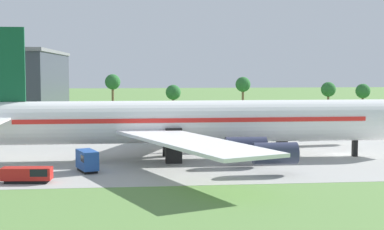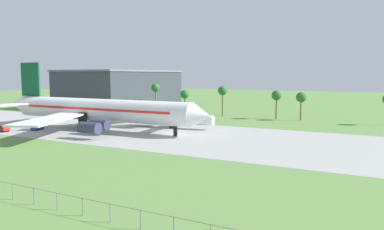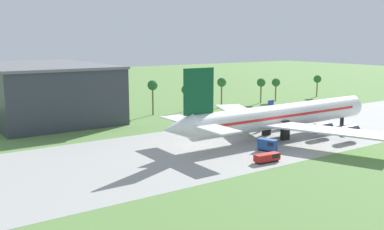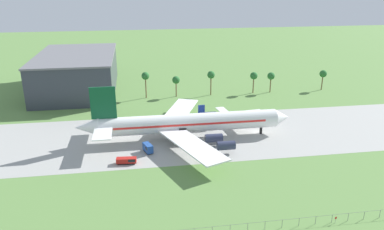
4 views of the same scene
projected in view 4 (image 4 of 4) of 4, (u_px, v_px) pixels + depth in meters
ground_plane at (256, 132)px, 136.91m from camera, size 600.00×600.00×0.00m
taxiway_strip at (256, 132)px, 136.91m from camera, size 320.00×44.00×0.02m
jet_airliner at (186, 123)px, 129.27m from camera, size 74.59×61.86×19.89m
regional_aircraft at (229, 116)px, 144.76m from camera, size 25.80×23.33×8.25m
baggage_tug at (148, 148)px, 119.93m from camera, size 3.40×4.93×2.92m
fuel_truck at (127, 160)px, 112.91m from camera, size 6.14×2.48×1.90m
perimeter_fence at (332, 217)px, 85.38m from camera, size 80.10×0.10×2.10m
no_stopping_sign at (336, 219)px, 85.34m from camera, size 0.44×0.08×1.68m
terminal_building at (77, 72)px, 185.12m from camera, size 36.72×61.20×18.24m
palm_tree_row at (231, 77)px, 178.87m from camera, size 91.50×3.60×12.38m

